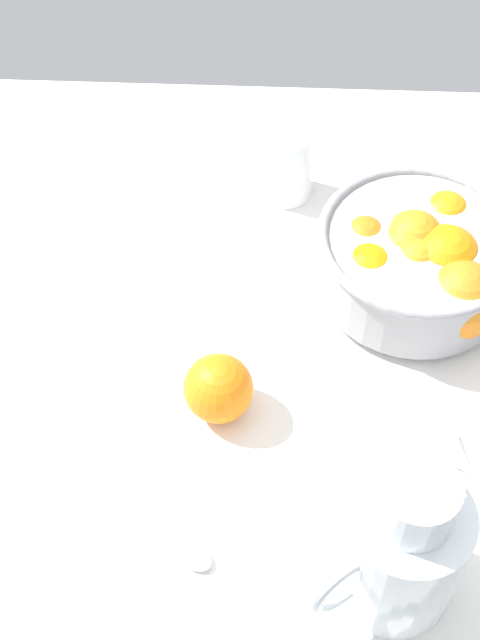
# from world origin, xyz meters

# --- Properties ---
(ground_plane) EXTENTS (1.39, 0.85, 0.03)m
(ground_plane) POSITION_xyz_m (0.00, 0.00, -0.01)
(ground_plane) COLOR white
(fruit_bowl) EXTENTS (0.22, 0.22, 0.10)m
(fruit_bowl) POSITION_xyz_m (0.22, 0.05, 0.05)
(fruit_bowl) COLOR #99999E
(fruit_bowl) RESTS_ON ground_plane
(juice_pitcher) EXTENTS (0.14, 0.12, 0.19)m
(juice_pitcher) POSITION_xyz_m (0.18, -0.29, 0.07)
(juice_pitcher) COLOR white
(juice_pitcher) RESTS_ON ground_plane
(second_glass) EXTENTS (0.06, 0.06, 0.10)m
(second_glass) POSITION_xyz_m (0.08, 0.22, 0.04)
(second_glass) COLOR white
(second_glass) RESTS_ON ground_plane
(loose_orange_1) EXTENTS (0.07, 0.07, 0.07)m
(loose_orange_1) POSITION_xyz_m (0.01, -0.11, 0.04)
(loose_orange_1) COLOR orange
(loose_orange_1) RESTS_ON ground_plane
(spoon) EXTENTS (0.15, 0.10, 0.01)m
(spoon) POSITION_xyz_m (-0.03, -0.26, 0.00)
(spoon) COLOR silver
(spoon) RESTS_ON ground_plane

